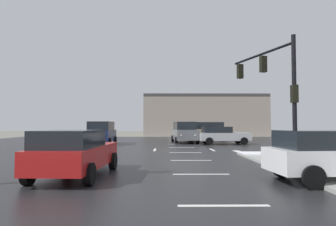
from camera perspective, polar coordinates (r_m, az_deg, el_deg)
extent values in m
plane|color=slate|center=(20.48, 3.05, -7.27)|extent=(120.00, 120.00, 0.00)
cube|color=#232326|center=(20.48, 3.05, -7.24)|extent=(44.00, 44.00, 0.02)
cube|color=white|center=(17.60, 20.51, -7.39)|extent=(4.00, 1.60, 0.06)
cube|color=silver|center=(6.72, 10.84, -17.39)|extent=(2.00, 0.15, 0.01)
cube|color=silver|center=(10.59, 6.49, -11.82)|extent=(2.00, 0.15, 0.01)
cube|color=silver|center=(14.53, 4.54, -9.23)|extent=(2.00, 0.15, 0.01)
cube|color=silver|center=(18.49, 3.43, -7.74)|extent=(2.00, 0.15, 0.01)
cube|color=silver|center=(22.47, 2.73, -6.77)|extent=(2.00, 0.15, 0.01)
cube|color=silver|center=(26.45, 2.23, -6.10)|extent=(2.00, 0.15, 0.01)
cube|color=silver|center=(30.44, 1.87, -5.60)|extent=(2.00, 0.15, 0.01)
cube|color=silver|center=(34.43, 1.59, -5.22)|extent=(2.00, 0.15, 0.01)
cube|color=silver|center=(38.43, 1.37, -4.91)|extent=(2.00, 0.15, 0.01)
cube|color=silver|center=(22.23, -23.83, -6.63)|extent=(0.15, 2.00, 0.01)
cube|color=silver|center=(20.98, -13.67, -7.03)|extent=(0.15, 2.00, 0.01)
cube|color=silver|center=(20.45, -2.60, -7.21)|extent=(0.15, 2.00, 0.01)
cube|color=silver|center=(20.70, 8.62, -7.13)|extent=(0.15, 2.00, 0.01)
cube|color=silver|center=(21.69, 19.19, -6.81)|extent=(0.15, 2.00, 0.01)
cube|color=silver|center=(23.34, 28.53, -6.33)|extent=(0.15, 2.00, 0.01)
cube|color=silver|center=(17.14, 15.79, -8.09)|extent=(0.45, 7.00, 0.01)
cylinder|color=black|center=(16.10, 23.50, 3.16)|extent=(0.22, 0.22, 6.23)
cylinder|color=black|center=(18.63, 17.60, 10.82)|extent=(1.83, 5.26, 0.14)
cube|color=black|center=(18.29, 18.14, 9.07)|extent=(0.43, 0.38, 0.95)
sphere|color=yellow|center=(18.47, 17.83, 9.86)|extent=(0.20, 0.20, 0.20)
cube|color=black|center=(20.28, 13.93, 7.91)|extent=(0.43, 0.38, 0.95)
sphere|color=yellow|center=(20.47, 13.68, 8.62)|extent=(0.20, 0.20, 0.20)
cube|color=black|center=(16.10, 23.49, 3.46)|extent=(0.28, 0.36, 0.90)
cube|color=gray|center=(48.88, 7.00, -0.80)|extent=(19.53, 8.00, 6.08)
cube|color=#3F3D3A|center=(49.07, 6.99, 3.04)|extent=(19.53, 8.00, 0.50)
cube|color=tan|center=(31.83, 7.65, -3.99)|extent=(4.84, 2.05, 0.95)
cube|color=black|center=(31.82, 7.65, -2.46)|extent=(3.40, 1.86, 0.75)
cylinder|color=black|center=(30.72, 4.85, -4.95)|extent=(0.66, 0.23, 0.66)
cylinder|color=black|center=(32.66, 4.60, -4.79)|extent=(0.66, 0.23, 0.66)
cylinder|color=black|center=(31.13, 10.87, -4.88)|extent=(0.66, 0.23, 0.66)
cylinder|color=black|center=(33.05, 10.27, -4.73)|extent=(0.66, 0.23, 0.66)
sphere|color=white|center=(31.01, 3.47, -4.05)|extent=(0.18, 0.18, 0.18)
sphere|color=white|center=(32.25, 3.36, -3.98)|extent=(0.18, 0.18, 0.18)
cube|color=black|center=(10.10, 27.97, -4.60)|extent=(2.58, 1.81, 0.55)
cylinder|color=black|center=(10.56, 21.43, -9.91)|extent=(0.67, 0.26, 0.66)
cylinder|color=black|center=(8.99, 26.50, -11.20)|extent=(0.67, 0.26, 0.66)
cube|color=slate|center=(28.38, 3.21, -4.22)|extent=(2.33, 4.94, 0.95)
cube|color=black|center=(28.36, 3.21, -2.50)|extent=(2.06, 3.49, 0.75)
cylinder|color=black|center=(26.95, 5.78, -5.32)|extent=(0.27, 0.68, 0.66)
cylinder|color=black|center=(26.65, 1.64, -5.37)|extent=(0.27, 0.68, 0.66)
cylinder|color=black|center=(30.16, 4.60, -5.00)|extent=(0.27, 0.68, 0.66)
cylinder|color=black|center=(29.89, 0.90, -5.03)|extent=(0.27, 0.68, 0.66)
sphere|color=white|center=(26.16, 5.31, -4.37)|extent=(0.18, 0.18, 0.18)
sphere|color=white|center=(25.96, 2.60, -4.40)|extent=(0.18, 0.18, 0.18)
cube|color=#B21919|center=(10.54, -17.36, -8.06)|extent=(1.99, 4.57, 0.70)
cube|color=black|center=(9.86, -18.62, -4.81)|extent=(1.76, 2.54, 0.55)
cylinder|color=black|center=(12.31, -19.01, -8.83)|extent=(0.25, 0.67, 0.66)
cylinder|color=black|center=(11.80, -10.71, -9.21)|extent=(0.25, 0.67, 0.66)
cylinder|color=black|center=(9.54, -25.70, -10.68)|extent=(0.25, 0.67, 0.66)
cylinder|color=black|center=(8.87, -15.12, -11.49)|extent=(0.25, 0.67, 0.66)
sphere|color=white|center=(12.80, -16.54, -7.03)|extent=(0.18, 0.18, 0.18)
sphere|color=white|center=(12.48, -11.48, -7.20)|extent=(0.18, 0.18, 0.18)
cube|color=#141E47|center=(26.40, -12.91, -4.31)|extent=(2.07, 4.85, 0.95)
cube|color=black|center=(26.38, -12.90, -2.46)|extent=(1.88, 3.40, 0.75)
cylinder|color=black|center=(24.64, -11.41, -5.57)|extent=(0.24, 0.67, 0.66)
cylinder|color=black|center=(25.04, -15.84, -5.48)|extent=(0.24, 0.67, 0.66)
cylinder|color=black|center=(27.86, -10.31, -5.20)|extent=(0.24, 0.67, 0.66)
cylinder|color=black|center=(28.21, -14.24, -5.13)|extent=(0.24, 0.67, 0.66)
sphere|color=white|center=(23.97, -12.52, -4.52)|extent=(0.18, 0.18, 0.18)
sphere|color=white|center=(24.23, -15.43, -4.47)|extent=(0.18, 0.18, 0.18)
cube|color=#B7BABF|center=(26.72, 10.93, -4.57)|extent=(4.59, 2.03, 0.70)
cube|color=black|center=(26.54, 9.50, -3.24)|extent=(2.56, 1.78, 0.55)
cylinder|color=black|center=(28.02, 13.52, -5.15)|extent=(0.67, 0.25, 0.66)
cylinder|color=black|center=(26.30, 14.67, -5.33)|extent=(0.67, 0.25, 0.66)
cylinder|color=black|center=(27.28, 7.33, -5.28)|extent=(0.67, 0.25, 0.66)
cylinder|color=black|center=(25.52, 8.10, -5.48)|extent=(0.67, 0.25, 0.66)
sphere|color=white|center=(27.90, 15.03, -4.43)|extent=(0.18, 0.18, 0.18)
sphere|color=white|center=(26.81, 15.81, -4.51)|extent=(0.18, 0.18, 0.18)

